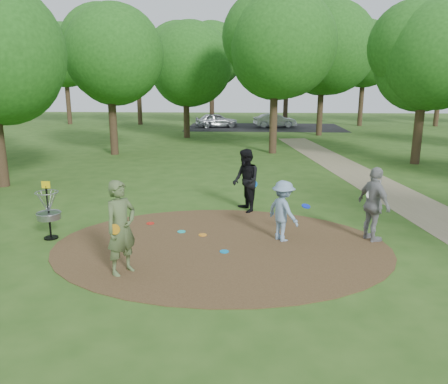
{
  "coord_description": "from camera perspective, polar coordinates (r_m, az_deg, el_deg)",
  "views": [
    {
      "loc": [
        0.68,
        -10.23,
        3.98
      ],
      "look_at": [
        0.0,
        1.2,
        1.1
      ],
      "focal_mm": 35.0,
      "sensor_mm": 36.0,
      "label": 1
    }
  ],
  "objects": [
    {
      "name": "ground",
      "position": [
        11.0,
        -0.37,
        -7.1
      ],
      "size": [
        100.0,
        100.0,
        0.0
      ],
      "primitive_type": "plane",
      "color": "#2D5119",
      "rests_on": "ground"
    },
    {
      "name": "dirt_clearing",
      "position": [
        10.99,
        -0.37,
        -7.05
      ],
      "size": [
        8.4,
        8.4,
        0.02
      ],
      "primitive_type": "cylinder",
      "color": "#47301C",
      "rests_on": "ground"
    },
    {
      "name": "parking_lot",
      "position": [
        40.45,
        5.32,
        8.42
      ],
      "size": [
        14.0,
        8.0,
        0.01
      ],
      "primitive_type": "cube",
      "color": "black",
      "rests_on": "ground"
    },
    {
      "name": "player_observer_with_disc",
      "position": [
        9.42,
        -13.29,
        -4.58
      ],
      "size": [
        0.83,
        0.89,
        2.04
      ],
      "color": "#4F6239",
      "rests_on": "ground"
    },
    {
      "name": "player_throwing_with_disc",
      "position": [
        11.24,
        7.71,
        -2.48
      ],
      "size": [
        1.28,
        1.17,
        1.59
      ],
      "color": "#7B99B8",
      "rests_on": "ground"
    },
    {
      "name": "player_walking_with_disc",
      "position": [
        13.66,
        2.86,
        1.48
      ],
      "size": [
        1.05,
        1.17,
        1.99
      ],
      "color": "black",
      "rests_on": "ground"
    },
    {
      "name": "player_waiting_with_disc",
      "position": [
        11.71,
        19.0,
        -1.57
      ],
      "size": [
        0.89,
        1.23,
        1.94
      ],
      "color": "gray",
      "rests_on": "ground"
    },
    {
      "name": "disc_ground_cyan",
      "position": [
        12.01,
        -5.58,
        -5.17
      ],
      "size": [
        0.22,
        0.22,
        0.02
      ],
      "primitive_type": "cylinder",
      "color": "#18C1BF",
      "rests_on": "dirt_clearing"
    },
    {
      "name": "disc_ground_blue",
      "position": [
        10.6,
        0.03,
        -7.78
      ],
      "size": [
        0.22,
        0.22,
        0.02
      ],
      "primitive_type": "cylinder",
      "color": "#0B88C6",
      "rests_on": "dirt_clearing"
    },
    {
      "name": "disc_ground_red",
      "position": [
        12.81,
        -9.61,
        -4.06
      ],
      "size": [
        0.22,
        0.22,
        0.02
      ],
      "primitive_type": "cylinder",
      "color": "red",
      "rests_on": "dirt_clearing"
    },
    {
      "name": "car_left",
      "position": [
        40.04,
        -0.99,
        9.35
      ],
      "size": [
        4.07,
        2.47,
        1.3
      ],
      "primitive_type": "imported",
      "rotation": [
        0.0,
        0.0,
        1.83
      ],
      "color": "#B7BAC0",
      "rests_on": "ground"
    },
    {
      "name": "car_right",
      "position": [
        40.34,
        6.66,
        9.26
      ],
      "size": [
        3.98,
        1.99,
        1.25
      ],
      "primitive_type": "imported",
      "rotation": [
        0.0,
        0.0,
        1.75
      ],
      "color": "#A0A1A8",
      "rests_on": "ground"
    },
    {
      "name": "disc_ground_orange",
      "position": [
        11.71,
        -2.81,
        -5.61
      ],
      "size": [
        0.22,
        0.22,
        0.02
      ],
      "primitive_type": "cylinder",
      "color": "orange",
      "rests_on": "dirt_clearing"
    },
    {
      "name": "disc_golf_basket",
      "position": [
        12.14,
        -22.0,
        -1.76
      ],
      "size": [
        0.63,
        0.63,
        1.54
      ],
      "color": "black",
      "rests_on": "ground"
    },
    {
      "name": "tree_ring",
      "position": [
        21.19,
        5.27,
        17.45
      ],
      "size": [
        36.95,
        45.8,
        9.64
      ],
      "color": "#332316",
      "rests_on": "ground"
    }
  ]
}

